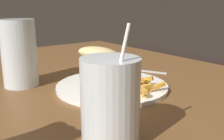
# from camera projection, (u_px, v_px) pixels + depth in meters

# --- Properties ---
(meal_plate_near) EXTENTS (0.27, 0.27, 0.11)m
(meal_plate_near) POSITION_uv_depth(u_px,v_px,m) (107.00, 74.00, 0.66)
(meal_plate_near) COLOR white
(meal_plate_near) RESTS_ON dining_table
(beer_glass) EXTENTS (0.09, 0.09, 0.17)m
(beer_glass) POSITION_uv_depth(u_px,v_px,m) (19.00, 56.00, 0.65)
(beer_glass) COLOR silver
(beer_glass) RESTS_ON dining_table
(juice_glass) EXTENTS (0.09, 0.09, 0.18)m
(juice_glass) POSITION_uv_depth(u_px,v_px,m) (110.00, 106.00, 0.38)
(juice_glass) COLOR silver
(juice_glass) RESTS_ON dining_table
(spoon) EXTENTS (0.17, 0.10, 0.02)m
(spoon) POSITION_uv_depth(u_px,v_px,m) (124.00, 67.00, 0.83)
(spoon) COLOR silver
(spoon) RESTS_ON dining_table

